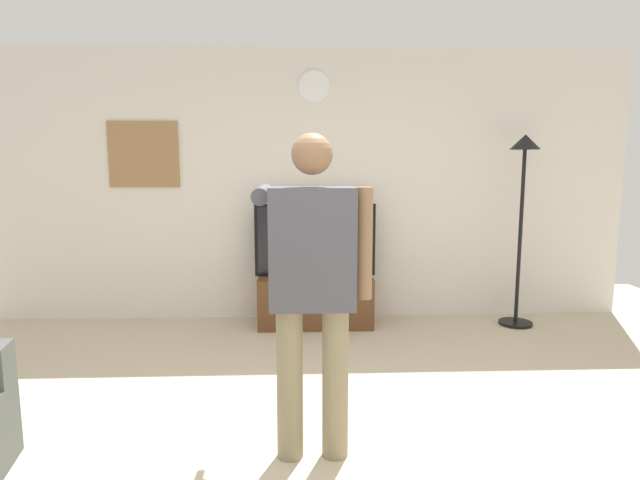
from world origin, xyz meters
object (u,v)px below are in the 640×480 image
Objects in this scene: television at (315,240)px; person_standing_nearer_lamp at (312,278)px; framed_picture at (144,154)px; floor_lamp at (523,190)px; wall_clock at (314,86)px; tv_stand at (315,301)px.

television is 2.37m from person_standing_nearer_lamp.
floor_lamp is at bearing -5.69° from framed_picture.
floor_lamp is 3.08m from person_standing_nearer_lamp.
wall_clock is 0.18× the size of person_standing_nearer_lamp.
person_standing_nearer_lamp is (-0.09, -2.32, 0.74)m from tv_stand.
television is at bearing 176.66° from floor_lamp.
framed_picture is (-1.68, 0.30, 1.42)m from tv_stand.
wall_clock is at bearing 90.00° from television.
television is at bearing -8.44° from framed_picture.
wall_clock reaches higher than person_standing_nearer_lamp.
person_standing_nearer_lamp is at bearing -58.80° from framed_picture.
tv_stand is at bearing 87.73° from person_standing_nearer_lamp.
framed_picture is at bearing 121.20° from person_standing_nearer_lamp.
television is 2.04m from floor_lamp.
wall_clock is at bearing -0.17° from framed_picture.
framed_picture is 3.13m from person_standing_nearer_lamp.
person_standing_nearer_lamp is (-0.09, -2.61, -1.34)m from wall_clock.
wall_clock is 2.93m from person_standing_nearer_lamp.
television is 1.88m from framed_picture.
framed_picture reaches higher than television.
tv_stand is at bearing -90.00° from wall_clock.
framed_picture is at bearing 171.56° from television.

